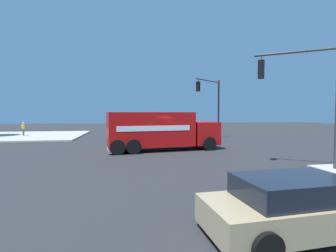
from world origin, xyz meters
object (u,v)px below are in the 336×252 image
(pickup_silver, at_px, (163,130))
(traffic_light_primary, at_px, (309,88))
(delivery_truck, at_px, (160,130))
(sedan_tan, at_px, (296,206))
(pedestrian_near_corner, at_px, (23,128))
(traffic_light_secondary, at_px, (212,100))

(pickup_silver, bearing_deg, traffic_light_primary, 14.21)
(delivery_truck, relative_size, sedan_tan, 1.90)
(sedan_tan, bearing_deg, delivery_truck, -173.96)
(delivery_truck, height_order, pickup_silver, delivery_truck)
(pickup_silver, distance_m, pedestrian_near_corner, 16.05)
(delivery_truck, bearing_deg, traffic_light_secondary, 137.92)
(traffic_light_primary, relative_size, pedestrian_near_corner, 3.74)
(traffic_light_primary, relative_size, sedan_tan, 1.32)
(pedestrian_near_corner, bearing_deg, delivery_truck, 47.88)
(pedestrian_near_corner, bearing_deg, traffic_light_secondary, 74.45)
(traffic_light_secondary, height_order, pedestrian_near_corner, traffic_light_secondary)
(delivery_truck, xyz_separation_m, pedestrian_near_corner, (-12.78, -14.13, -0.45))
(delivery_truck, distance_m, pedestrian_near_corner, 19.06)
(traffic_light_primary, bearing_deg, pedestrian_near_corner, -134.56)
(delivery_truck, distance_m, pickup_silver, 10.75)
(pickup_silver, height_order, sedan_tan, pickup_silver)
(traffic_light_primary, relative_size, traffic_light_secondary, 0.93)
(traffic_light_primary, height_order, pedestrian_near_corner, traffic_light_primary)
(pickup_silver, xyz_separation_m, pedestrian_near_corner, (-2.20, -15.89, 0.29))
(delivery_truck, height_order, sedan_tan, delivery_truck)
(sedan_tan, bearing_deg, traffic_light_primary, 140.53)
(traffic_light_secondary, height_order, pickup_silver, traffic_light_secondary)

